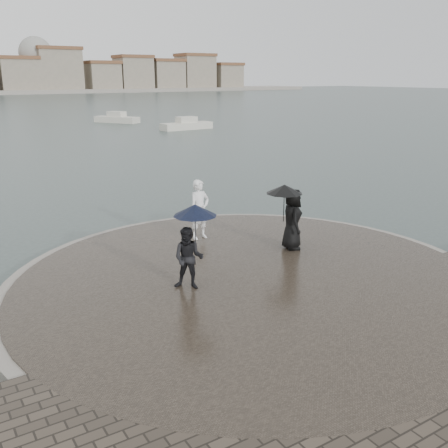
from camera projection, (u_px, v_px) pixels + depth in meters
ground at (351, 351)px, 10.02m from camera, size 400.00×400.00×0.00m
kerb_ring at (251, 284)px, 12.82m from camera, size 12.50×12.50×0.32m
quay_tip at (251, 283)px, 12.81m from camera, size 11.90×11.90×0.36m
statue at (200, 209)px, 15.56m from camera, size 0.73×0.52×1.88m
visitor_left at (191, 243)px, 11.85m from camera, size 1.25×1.09×2.04m
visitor_right at (290, 212)px, 14.56m from camera, size 1.24×1.16×1.95m
boats at (84, 132)px, 45.72m from camera, size 33.22×28.44×1.50m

